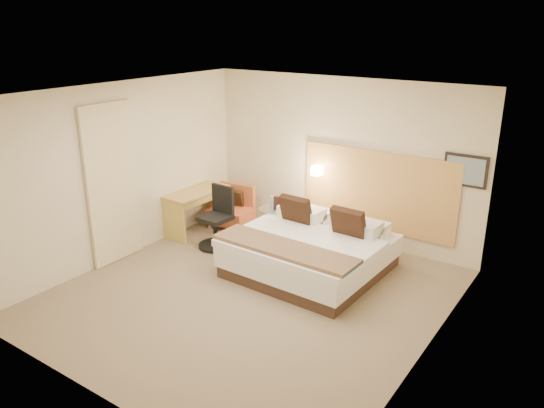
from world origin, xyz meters
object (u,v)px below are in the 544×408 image
Objects in this scene: desk at (197,200)px; side_table at (274,224)px; bed at (311,250)px; lounge_chair at (232,210)px; desk_chair at (217,223)px.

side_table is at bearing 14.45° from desk.
bed is 2.74× the size of lounge_chair.
desk_chair reaches higher than lounge_chair.
lounge_chair is at bearing 169.10° from side_table.
bed reaches higher than lounge_chair.
lounge_chair is 1.26× the size of side_table.
desk reaches higher than side_table.
bed is 2.14× the size of desk_chair.
bed is at bearing -20.43° from lounge_chair.
desk_chair is (0.70, -0.31, -0.17)m from desk.
side_table is 1.44m from desk.
bed is 2.44m from desk.
desk is (-0.32, -0.56, 0.30)m from lounge_chair.
bed is at bearing -5.34° from desk.
desk_chair is at bearing -24.05° from desk.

